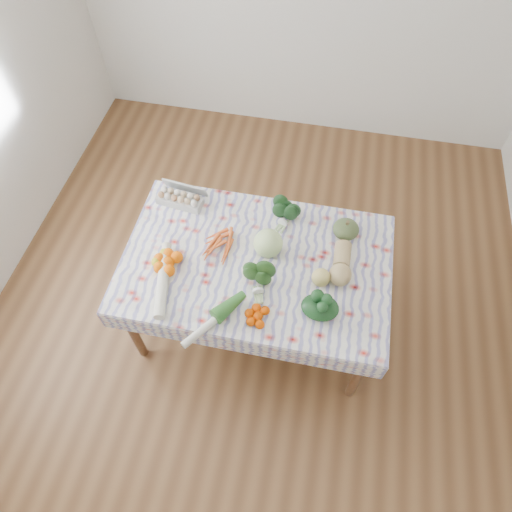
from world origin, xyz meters
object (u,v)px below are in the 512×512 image
cabbage (268,243)px  kabocha_squash (346,229)px  dining_table (256,268)px  butternut_squash (342,263)px  grapefruit (321,277)px  egg_carton (180,199)px

cabbage → kabocha_squash: bearing=26.6°
dining_table → butternut_squash: butternut_squash is taller
butternut_squash → grapefruit: 0.16m
dining_table → kabocha_squash: 0.62m
grapefruit → egg_carton: bearing=156.6°
dining_table → butternut_squash: (0.52, 0.05, 0.15)m
kabocha_squash → grapefruit: bearing=-106.2°
kabocha_squash → egg_carton: bearing=177.8°
butternut_squash → egg_carton: bearing=164.4°
cabbage → butternut_squash: bearing=-5.0°
grapefruit → butternut_squash: bearing=47.2°
butternut_squash → kabocha_squash: bearing=89.5°
kabocha_squash → butternut_squash: 0.27m
butternut_squash → grapefruit: bearing=-132.6°
grapefruit → cabbage: bearing=155.5°
egg_carton → kabocha_squash: (1.11, -0.04, 0.01)m
dining_table → kabocha_squash: (0.52, 0.32, 0.14)m
kabocha_squash → cabbage: (-0.46, -0.23, 0.04)m
dining_table → egg_carton: egg_carton is taller
grapefruit → kabocha_squash: bearing=73.8°
kabocha_squash → grapefruit: 0.41m
dining_table → egg_carton: 0.71m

